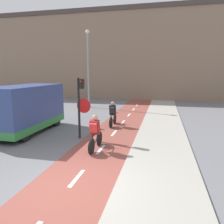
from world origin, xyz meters
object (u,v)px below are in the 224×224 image
Objects in this scene: traffic_light_pole at (81,101)px; street_lamp_far at (88,61)px; cyclist_near at (95,133)px; van at (26,109)px; cyclist_far at (113,114)px.

street_lamp_far is at bearing 107.00° from traffic_light_pole.
street_lamp_far reaches higher than traffic_light_pole.
traffic_light_pole is at bearing 128.92° from cyclist_near.
van is (-4.33, 1.86, 0.49)m from cyclist_near.
cyclist_near is at bearing -23.24° from van.
cyclist_near is at bearing -69.58° from street_lamp_far.
traffic_light_pole is 3.05m from cyclist_far.
cyclist_near is 4.11m from cyclist_far.
van reaches higher than cyclist_near.
traffic_light_pole is 1.75× the size of cyclist_far.
street_lamp_far is (-2.78, 9.08, 2.31)m from traffic_light_pole.
traffic_light_pole reaches higher than cyclist_far.
cyclist_near is 4.74m from van.
traffic_light_pole is at bearing -8.34° from van.
van reaches higher than cyclist_far.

